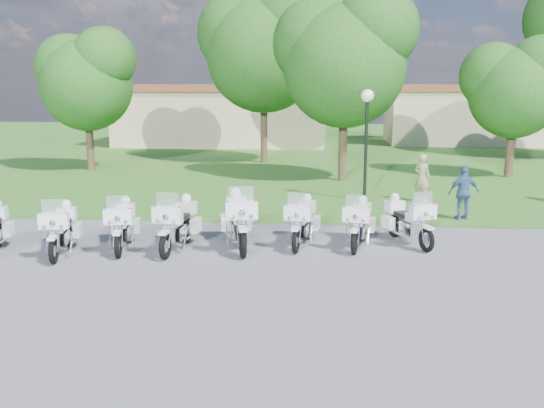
# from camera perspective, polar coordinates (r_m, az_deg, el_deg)

# --- Properties ---
(ground) EXTENTS (100.00, 100.00, 0.00)m
(ground) POSITION_cam_1_polar(r_m,az_deg,el_deg) (15.02, 0.40, -4.45)
(ground) COLOR #5B5A60
(ground) RESTS_ON ground
(grass_lawn) EXTENTS (100.00, 48.00, 0.01)m
(grass_lawn) POSITION_cam_1_polar(r_m,az_deg,el_deg) (41.64, 3.59, 5.53)
(grass_lawn) COLOR #306A21
(grass_lawn) RESTS_ON ground
(motorcycle_1) EXTENTS (1.00, 2.16, 1.47)m
(motorcycle_1) POSITION_cam_1_polar(r_m,az_deg,el_deg) (15.54, -19.20, -2.22)
(motorcycle_1) COLOR black
(motorcycle_1) RESTS_ON ground
(motorcycle_2) EXTENTS (0.99, 2.17, 1.47)m
(motorcycle_2) POSITION_cam_1_polar(r_m,az_deg,el_deg) (15.60, -13.87, -1.86)
(motorcycle_2) COLOR black
(motorcycle_2) RESTS_ON ground
(motorcycle_3) EXTENTS (0.86, 2.33, 1.56)m
(motorcycle_3) POSITION_cam_1_polar(r_m,az_deg,el_deg) (15.25, -8.84, -1.81)
(motorcycle_3) COLOR black
(motorcycle_3) RESTS_ON ground
(motorcycle_4) EXTENTS (1.19, 2.48, 1.69)m
(motorcycle_4) POSITION_cam_1_polar(r_m,az_deg,el_deg) (15.27, -3.16, -1.47)
(motorcycle_4) COLOR black
(motorcycle_4) RESTS_ON ground
(motorcycle_5) EXTENTS (0.89, 2.18, 1.47)m
(motorcycle_5) POSITION_cam_1_polar(r_m,az_deg,el_deg) (15.55, 2.89, -1.60)
(motorcycle_5) COLOR black
(motorcycle_5) RESTS_ON ground
(motorcycle_6) EXTENTS (0.92, 2.13, 1.44)m
(motorcycle_6) POSITION_cam_1_polar(r_m,az_deg,el_deg) (15.56, 8.20, -1.74)
(motorcycle_6) COLOR black
(motorcycle_6) RESTS_ON ground
(motorcycle_7) EXTENTS (1.26, 2.05, 1.47)m
(motorcycle_7) POSITION_cam_1_polar(r_m,az_deg,el_deg) (16.03, 12.63, -1.47)
(motorcycle_7) COLOR black
(motorcycle_7) RESTS_ON ground
(lamp_post) EXTENTS (0.44, 0.44, 3.90)m
(lamp_post) POSITION_cam_1_polar(r_m,az_deg,el_deg) (21.47, 8.91, 8.13)
(lamp_post) COLOR black
(lamp_post) RESTS_ON ground
(tree_0) EXTENTS (5.04, 4.30, 6.72)m
(tree_0) POSITION_cam_1_polar(r_m,az_deg,el_deg) (30.48, -17.14, 11.40)
(tree_0) COLOR #38281C
(tree_0) RESTS_ON ground
(tree_1) EXTENTS (6.97, 5.95, 9.29)m
(tree_1) POSITION_cam_1_polar(r_m,az_deg,el_deg) (32.25, -0.88, 14.86)
(tree_1) COLOR #38281C
(tree_1) RESTS_ON ground
(tree_2) EXTENTS (6.02, 5.14, 8.03)m
(tree_2) POSITION_cam_1_polar(r_m,az_deg,el_deg) (26.07, 6.76, 13.84)
(tree_2) COLOR #38281C
(tree_2) RESTS_ON ground
(tree_3) EXTENTS (4.62, 3.94, 6.16)m
(tree_3) POSITION_cam_1_polar(r_m,az_deg,el_deg) (28.93, 21.82, 10.40)
(tree_3) COLOR #38281C
(tree_3) RESTS_ON ground
(building_west) EXTENTS (14.56, 8.32, 4.10)m
(building_west) POSITION_cam_1_polar(r_m,az_deg,el_deg) (43.08, -4.43, 8.45)
(building_west) COLOR tan
(building_west) RESTS_ON ground
(building_east) EXTENTS (11.44, 7.28, 4.10)m
(building_east) POSITION_cam_1_polar(r_m,az_deg,el_deg) (45.53, 17.86, 8.10)
(building_east) COLOR tan
(building_east) RESTS_ON ground
(bystander_a) EXTENTS (0.73, 0.70, 1.68)m
(bystander_a) POSITION_cam_1_polar(r_m,az_deg,el_deg) (21.90, 13.95, 2.39)
(bystander_a) COLOR #9A9D6A
(bystander_a) RESTS_ON ground
(bystander_c) EXTENTS (1.05, 0.65, 1.67)m
(bystander_c) POSITION_cam_1_polar(r_m,az_deg,el_deg) (19.25, 17.60, 1.02)
(bystander_c) COLOR #375A86
(bystander_c) RESTS_ON ground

